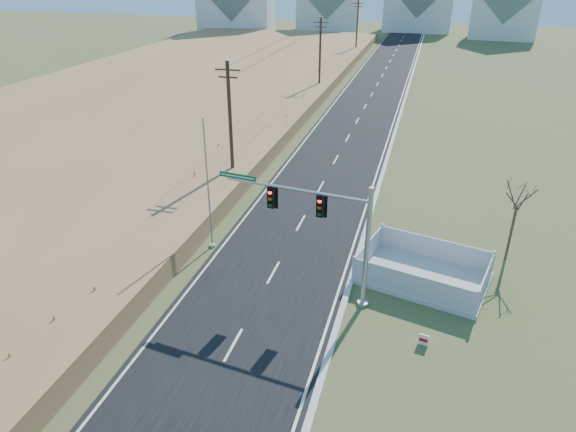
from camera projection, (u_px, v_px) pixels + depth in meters
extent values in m
plane|color=#49582A|center=(249.00, 318.00, 24.16)|extent=(260.00, 260.00, 0.00)
cube|color=black|center=(376.00, 88.00, 67.20)|extent=(8.00, 180.00, 0.06)
cube|color=#B2AFA8|center=(408.00, 89.00, 66.18)|extent=(0.30, 180.00, 0.18)
cube|color=#A4784A|center=(174.00, 88.00, 64.03)|extent=(38.00, 110.00, 1.30)
cylinder|color=#422D1E|center=(230.00, 125.00, 36.60)|extent=(0.26, 0.26, 9.00)
cube|color=#422D1E|center=(228.00, 70.00, 34.85)|extent=(1.80, 0.10, 0.10)
cube|color=#422D1E|center=(228.00, 77.00, 35.08)|extent=(1.40, 0.10, 0.10)
cylinder|color=#422D1E|center=(320.00, 56.00, 62.44)|extent=(0.26, 0.26, 9.00)
cube|color=#422D1E|center=(321.00, 22.00, 60.69)|extent=(1.80, 0.10, 0.10)
cube|color=#422D1E|center=(321.00, 27.00, 60.91)|extent=(1.40, 0.10, 0.10)
cylinder|color=#422D1E|center=(357.00, 28.00, 88.27)|extent=(0.26, 0.26, 9.00)
cube|color=#422D1E|center=(358.00, 3.00, 86.52)|extent=(1.80, 0.10, 0.10)
cube|color=#422D1E|center=(358.00, 7.00, 86.74)|extent=(1.40, 0.10, 0.10)
cube|color=white|center=(236.00, 8.00, 117.09)|extent=(17.38, 13.12, 10.00)
cube|color=white|center=(329.00, 10.00, 119.43)|extent=(14.66, 10.95, 9.00)
cube|color=white|center=(418.00, 8.00, 117.88)|extent=(15.00, 10.00, 10.00)
cube|color=white|center=(504.00, 16.00, 106.92)|extent=(13.87, 10.31, 9.00)
cylinder|color=#9EA0A5|center=(363.00, 303.00, 25.06)|extent=(0.54, 0.54, 0.18)
cylinder|color=#9EA0A5|center=(367.00, 250.00, 23.69)|extent=(0.23, 0.23, 6.26)
cylinder|color=#9EA0A5|center=(296.00, 190.00, 23.86)|extent=(7.11, 1.07, 0.14)
cube|color=black|center=(321.00, 206.00, 23.70)|extent=(0.37, 0.32, 1.05)
cube|color=black|center=(271.00, 197.00, 24.57)|extent=(0.37, 0.32, 1.05)
cube|color=#055A2D|center=(238.00, 176.00, 24.84)|extent=(1.96, 0.30, 0.27)
cube|color=#B7B5AD|center=(422.00, 277.00, 27.03)|extent=(7.31, 5.81, 0.25)
cube|color=#B3B3B8|center=(412.00, 285.00, 25.11)|extent=(5.99, 1.55, 1.23)
cube|color=#B3B3B8|center=(434.00, 248.00, 28.30)|extent=(5.99, 1.55, 1.23)
cube|color=#B3B3B8|center=(368.00, 251.00, 28.05)|extent=(1.06, 4.00, 1.23)
cube|color=#B3B3B8|center=(485.00, 282.00, 25.36)|extent=(1.06, 4.00, 1.23)
cube|color=white|center=(424.00, 340.00, 22.34)|extent=(0.45, 0.14, 0.56)
cube|color=#AD0D0B|center=(423.00, 340.00, 22.32)|extent=(0.36, 0.09, 0.16)
cylinder|color=#B7B5AD|center=(212.00, 245.00, 30.15)|extent=(0.35, 0.35, 0.15)
cylinder|color=#9EA0A5|center=(208.00, 186.00, 28.44)|extent=(0.10, 0.10, 7.74)
cylinder|color=#4C3F33|center=(511.00, 234.00, 28.22)|extent=(0.15, 0.15, 3.22)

